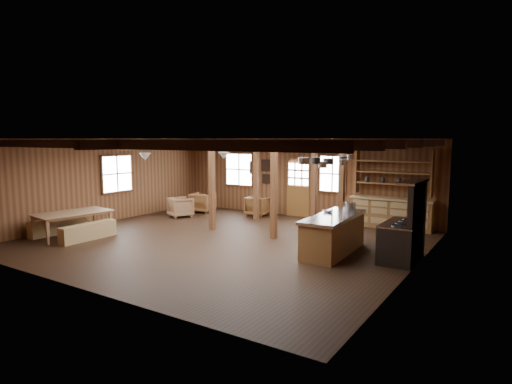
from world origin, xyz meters
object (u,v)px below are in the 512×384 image
Objects in this scene: armchair_a at (203,202)px; commercial_range at (404,235)px; armchair_c at (181,207)px; armchair_b at (258,206)px; kitchen_island at (333,234)px; dining_table at (74,225)px.

commercial_range is at bearing 150.39° from armchair_a.
armchair_b is at bearing -116.66° from armchair_c.
kitchen_island is 7.33m from dining_table.
commercial_range reaches higher than armchair_a.
armchair_a is at bearing 3.82° from dining_table.
kitchen_island is 1.25× the size of dining_table.
armchair_a is 2.24m from armchair_b.
armchair_c is (-2.20, -1.72, 0.00)m from armchair_b.
armchair_a is at bearing 154.45° from kitchen_island.
dining_table is at bearing -163.04° from kitchen_island.
dining_table is 2.63× the size of armchair_b.
dining_table is (-6.93, -2.40, -0.12)m from kitchen_island.
armchair_a reaches higher than armchair_c.
kitchen_island is at bearing 144.66° from armchair_a.
armchair_b is 2.79m from armchair_c.
dining_table reaches higher than armchair_c.
dining_table is at bearing 61.29° from armchair_b.
dining_table is 6.30m from armchair_b.
kitchen_island is at bearing 137.84° from armchair_b.
dining_table is 2.48× the size of armchair_a.
commercial_range is 0.92× the size of dining_table.
kitchen_island reaches higher than armchair_b.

